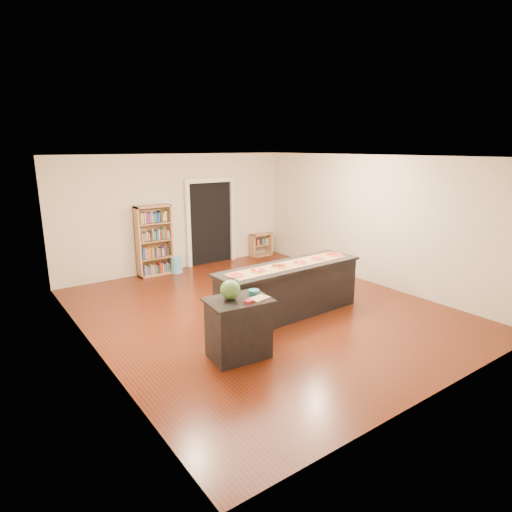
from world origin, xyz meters
TOP-DOWN VIEW (x-y plane):
  - room at (0.00, 0.00)m, footprint 6.00×7.00m
  - doorway at (0.90, 3.46)m, footprint 1.40×0.09m
  - kitchen_island at (0.25, -0.47)m, footprint 2.85×0.77m
  - side_counter at (-1.36, -1.27)m, footprint 0.89×0.65m
  - bookshelf at (-0.71, 3.30)m, footprint 0.83×0.29m
  - low_shelf at (2.39, 3.31)m, footprint 0.63×0.27m
  - waste_bin at (-0.24, 3.16)m, footprint 0.27×0.27m
  - kraft_paper at (0.25, -0.47)m, footprint 2.49×0.52m
  - watermelon at (-1.45, -1.20)m, footprint 0.28×0.28m
  - cutting_board at (-1.11, -1.43)m, footprint 0.31×0.24m
  - package_red at (-1.32, -1.49)m, footprint 0.13×0.10m
  - package_teal at (-1.05, -1.22)m, footprint 0.16×0.16m
  - pizza_a at (-0.89, -0.47)m, footprint 0.27×0.27m
  - pizza_b at (-0.43, -0.45)m, footprint 0.30×0.30m
  - pizza_c at (0.02, -0.45)m, footprint 0.33×0.33m
  - pizza_d at (0.48, -0.47)m, footprint 0.26×0.26m
  - pizza_e at (0.94, -0.47)m, footprint 0.29×0.29m
  - pizza_f at (1.39, -0.41)m, footprint 0.32×0.32m

SIDE VIEW (x-z plane):
  - waste_bin at x=-0.24m, z-range 0.00..0.40m
  - low_shelf at x=2.39m, z-range 0.00..0.63m
  - side_counter at x=-1.36m, z-range 0.00..0.89m
  - kitchen_island at x=0.25m, z-range 0.00..0.94m
  - bookshelf at x=-0.71m, z-range 0.00..1.65m
  - cutting_board at x=-1.11m, z-range 0.88..0.90m
  - package_red at x=-1.32m, z-range 0.88..0.92m
  - package_teal at x=-1.05m, z-range 0.88..0.94m
  - kraft_paper at x=0.25m, z-range 0.94..0.94m
  - pizza_b at x=-0.43m, z-range 0.94..0.96m
  - pizza_d at x=0.48m, z-range 0.94..0.96m
  - pizza_e at x=0.94m, z-range 0.94..0.96m
  - pizza_f at x=1.39m, z-range 0.94..0.96m
  - pizza_a at x=-0.89m, z-range 0.94..0.96m
  - pizza_c at x=0.02m, z-range 0.94..0.96m
  - watermelon at x=-1.45m, z-range 0.88..1.16m
  - doorway at x=0.90m, z-range 0.10..2.31m
  - room at x=0.00m, z-range 0.00..2.80m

